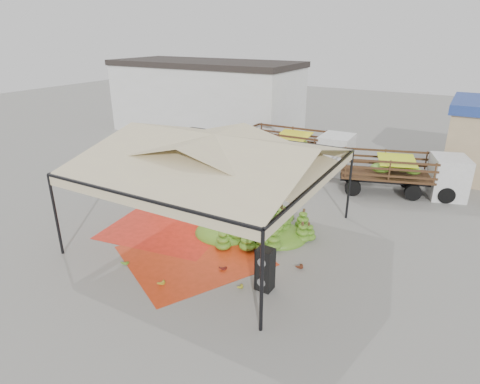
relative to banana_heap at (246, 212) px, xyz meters
The scene contains 17 objects.
ground 1.51m from the banana_heap, 117.68° to the right, with size 90.00×90.00×0.00m, color slate.
canopy_tent 3.01m from the banana_heap, 117.68° to the right, with size 8.10×8.10×4.00m.
building_white 16.76m from the banana_heap, 129.76° to the left, with size 14.30×6.30×5.40m.
tarp_left 3.15m from the banana_heap, 151.13° to the right, with size 4.58×4.36×0.01m, color red.
tarp_right 3.10m from the banana_heap, 98.33° to the right, with size 4.23×4.44×0.01m, color red.
banana_heap is the anchor object (origin of this frame).
hand_yellow_a 4.32m from the banana_heap, 63.89° to the right, with size 0.38×0.31×0.17m, color #AC9D22.
hand_yellow_b 4.96m from the banana_heap, 94.35° to the right, with size 0.43×0.35×0.19m, color gold.
hand_red_a 3.36m from the banana_heap, 74.46° to the right, with size 0.38×0.31×0.17m, color #591714.
hand_red_b 3.60m from the banana_heap, 31.42° to the right, with size 0.49×0.40×0.22m, color #532413.
hand_green 5.13m from the banana_heap, 115.56° to the right, with size 0.38×0.31×0.17m, color #3C7217.
hanging_bunches 2.35m from the banana_heap, 119.64° to the right, with size 4.74×0.24×0.20m.
speaker_stack 4.37m from the banana_heap, 53.19° to the right, with size 0.52×0.46×1.39m.
banana_leaves 4.39m from the banana_heap, behind, with size 0.96×1.36×3.70m, color #38761F, non-canonical shape.
vendor 3.65m from the banana_heap, 92.29° to the left, with size 0.63×0.41×1.73m, color gray.
truck_left 8.48m from the banana_heap, 96.45° to the left, with size 6.19×2.24×2.11m.
truck_right 8.63m from the banana_heap, 54.33° to the left, with size 6.04×3.58×1.96m.
Camera 1 is at (7.79, -11.70, 7.43)m, focal length 30.00 mm.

